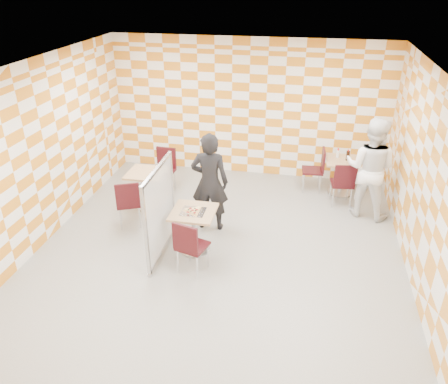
% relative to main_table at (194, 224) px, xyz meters
% --- Properties ---
extents(room_shell, '(7.00, 7.00, 7.00)m').
position_rel_main_table_xyz_m(room_shell, '(0.40, 0.33, 0.99)').
color(room_shell, gray).
rests_on(room_shell, ground).
extents(main_table, '(0.70, 0.70, 0.75)m').
position_rel_main_table_xyz_m(main_table, '(0.00, 0.00, 0.00)').
color(main_table, tan).
rests_on(main_table, ground).
extents(second_table, '(0.70, 0.70, 0.75)m').
position_rel_main_table_xyz_m(second_table, '(2.47, 2.61, 0.00)').
color(second_table, tan).
rests_on(second_table, ground).
extents(empty_table, '(0.70, 0.70, 0.75)m').
position_rel_main_table_xyz_m(empty_table, '(-1.27, 1.27, 0.00)').
color(empty_table, tan).
rests_on(empty_table, ground).
extents(chair_main_front, '(0.52, 0.53, 0.92)m').
position_rel_main_table_xyz_m(chair_main_front, '(0.09, -0.63, 0.04)').
color(chair_main_front, '#330A0E').
rests_on(chair_main_front, ground).
extents(chair_second_front, '(0.47, 0.48, 0.92)m').
position_rel_main_table_xyz_m(chair_second_front, '(2.46, 2.04, 0.04)').
color(chair_second_front, '#330A0E').
rests_on(chair_second_front, ground).
extents(chair_second_side, '(0.46, 0.45, 0.92)m').
position_rel_main_table_xyz_m(chair_second_side, '(1.96, 2.65, 0.04)').
color(chair_second_side, '#330A0E').
rests_on(chair_second_side, ground).
extents(chair_empty_near, '(0.56, 0.56, 0.92)m').
position_rel_main_table_xyz_m(chair_empty_near, '(-1.33, 0.49, 0.04)').
color(chair_empty_near, '#330A0E').
rests_on(chair_empty_near, ground).
extents(chair_empty_far, '(0.45, 0.46, 0.92)m').
position_rel_main_table_xyz_m(chair_empty_far, '(-1.16, 2.05, 0.04)').
color(chair_empty_far, '#330A0E').
rests_on(chair_empty_far, ground).
extents(partition, '(0.08, 1.38, 1.55)m').
position_rel_main_table_xyz_m(partition, '(-0.50, -0.17, 0.28)').
color(partition, white).
rests_on(partition, ground).
extents(man_dark, '(0.68, 0.46, 1.80)m').
position_rel_main_table_xyz_m(man_dark, '(0.09, 0.78, 0.39)').
color(man_dark, black).
rests_on(man_dark, ground).
extents(man_white, '(1.12, 1.00, 1.91)m').
position_rel_main_table_xyz_m(man_white, '(2.88, 1.82, 0.45)').
color(man_white, white).
rests_on(man_white, ground).
extents(pizza_on_foil, '(0.40, 0.40, 0.04)m').
position_rel_main_table_xyz_m(pizza_on_foil, '(-0.00, -0.02, 0.26)').
color(pizza_on_foil, silver).
rests_on(pizza_on_foil, main_table).
extents(sport_bottle, '(0.06, 0.06, 0.20)m').
position_rel_main_table_xyz_m(sport_bottle, '(2.35, 2.72, 0.33)').
color(sport_bottle, white).
rests_on(sport_bottle, second_table).
extents(soda_bottle, '(0.07, 0.07, 0.23)m').
position_rel_main_table_xyz_m(soda_bottle, '(2.54, 2.61, 0.34)').
color(soda_bottle, black).
rests_on(soda_bottle, second_table).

